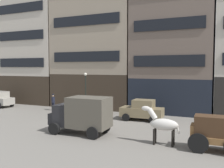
% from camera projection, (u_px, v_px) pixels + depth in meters
% --- Properties ---
extents(ground_plane, '(120.00, 120.00, 0.00)m').
position_uv_depth(ground_plane, '(81.00, 126.00, 19.79)').
color(ground_plane, slate).
extents(building_far_left, '(8.85, 5.63, 17.50)m').
position_uv_depth(building_far_left, '(35.00, 36.00, 33.16)').
color(building_far_left, '#33281E').
rests_on(building_far_left, ground_plane).
extents(building_center_left, '(10.23, 5.63, 16.17)m').
position_uv_depth(building_center_left, '(96.00, 38.00, 29.48)').
color(building_center_left, '#33281E').
rests_on(building_center_left, ground_plane).
extents(building_center_right, '(8.53, 5.63, 14.42)m').
position_uv_depth(building_center_right, '(173.00, 43.00, 25.87)').
color(building_center_right, black).
rests_on(building_center_right, ground_plane).
extents(cargo_wagon, '(2.94, 1.58, 1.98)m').
position_uv_depth(cargo_wagon, '(215.00, 131.00, 13.74)').
color(cargo_wagon, brown).
rests_on(cargo_wagon, ground_plane).
extents(draft_horse, '(2.35, 0.65, 2.30)m').
position_uv_depth(draft_horse, '(162.00, 124.00, 14.92)').
color(draft_horse, beige).
rests_on(draft_horse, ground_plane).
extents(delivery_truck_near, '(4.38, 2.20, 2.62)m').
position_uv_depth(delivery_truck_near, '(82.00, 114.00, 17.38)').
color(delivery_truck_near, black).
rests_on(delivery_truck_near, ground_plane).
extents(sedan_dark, '(3.76, 1.98, 1.83)m').
position_uv_depth(sedan_dark, '(142.00, 110.00, 21.88)').
color(sedan_dark, '#7A6B4C').
rests_on(sedan_dark, ground_plane).
extents(pedestrian_officer, '(0.42, 0.42, 1.79)m').
position_uv_depth(pedestrian_officer, '(53.00, 101.00, 26.95)').
color(pedestrian_officer, black).
rests_on(pedestrian_officer, ground_plane).
extents(streetlamp_curbside, '(0.32, 0.32, 4.12)m').
position_uv_depth(streetlamp_curbside, '(86.00, 87.00, 25.96)').
color(streetlamp_curbside, black).
rests_on(streetlamp_curbside, ground_plane).
extents(fire_hydrant_curbside, '(0.24, 0.24, 0.83)m').
position_uv_depth(fire_hydrant_curbside, '(107.00, 109.00, 25.05)').
color(fire_hydrant_curbside, maroon).
rests_on(fire_hydrant_curbside, ground_plane).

